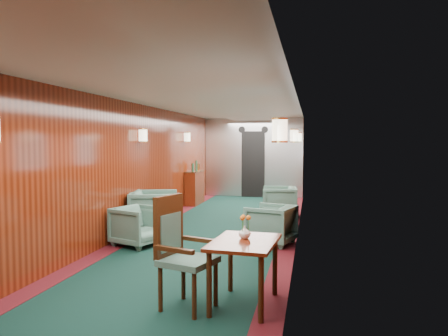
% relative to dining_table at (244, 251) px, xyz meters
% --- Properties ---
extents(room, '(12.00, 12.10, 2.40)m').
position_rel_dining_table_xyz_m(room, '(-1.07, 2.97, 1.07)').
color(room, black).
rests_on(room, ground).
extents(bulkhead, '(2.98, 0.17, 2.39)m').
position_rel_dining_table_xyz_m(bulkhead, '(-1.07, 8.88, 0.62)').
color(bulkhead, silver).
rests_on(bulkhead, ground).
extents(windows_right, '(0.02, 8.60, 0.80)m').
position_rel_dining_table_xyz_m(windows_right, '(0.42, 3.22, 0.88)').
color(windows_right, silver).
rests_on(windows_right, ground).
extents(wall_sconces, '(2.97, 7.97, 0.25)m').
position_rel_dining_table_xyz_m(wall_sconces, '(-1.07, 3.54, 1.22)').
color(wall_sconces, '#F1E4BC').
rests_on(wall_sconces, ground).
extents(dining_table, '(0.70, 0.95, 0.67)m').
position_rel_dining_table_xyz_m(dining_table, '(0.00, 0.00, 0.00)').
color(dining_table, '#631F0D').
rests_on(dining_table, ground).
extents(side_chair, '(0.63, 0.65, 1.14)m').
position_rel_dining_table_xyz_m(side_chair, '(-0.64, -0.15, 0.05)').
color(side_chair, '#1E4740').
rests_on(side_chair, ground).
extents(credenza, '(0.32, 1.00, 1.18)m').
position_rel_dining_table_xyz_m(credenza, '(-2.41, 6.97, -0.11)').
color(credenza, '#631F0D').
rests_on(credenza, ground).
extents(flower_vase, '(0.16, 0.16, 0.13)m').
position_rel_dining_table_xyz_m(flower_vase, '(-0.01, 0.10, 0.17)').
color(flower_vase, silver).
rests_on(flower_vase, dining_table).
extents(armchair_left_near, '(0.90, 0.89, 0.64)m').
position_rel_dining_table_xyz_m(armchair_left_near, '(-2.07, 2.24, -0.25)').
color(armchair_left_near, '#1E4740').
rests_on(armchair_left_near, ground).
extents(armchair_left_far, '(1.06, 1.04, 0.78)m').
position_rel_dining_table_xyz_m(armchair_left_far, '(-2.19, 3.27, -0.17)').
color(armchair_left_far, '#1E4740').
rests_on(armchair_left_far, ground).
extents(armchair_right_near, '(0.89, 0.88, 0.65)m').
position_rel_dining_table_xyz_m(armchair_right_near, '(0.02, 2.75, -0.24)').
color(armchair_right_near, '#1E4740').
rests_on(armchair_right_near, ground).
extents(armchair_right_far, '(0.81, 0.80, 0.69)m').
position_rel_dining_table_xyz_m(armchair_right_far, '(-0.02, 5.39, -0.22)').
color(armchair_right_far, '#1E4740').
rests_on(armchair_right_far, ground).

